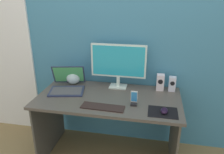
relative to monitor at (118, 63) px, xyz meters
name	(u,v)px	position (x,y,z in m)	size (l,w,h in m)	color
wall_back	(116,35)	(-0.05, 0.14, 0.27)	(6.00, 0.04, 2.50)	teal
door_left	(0,51)	(-1.44, 0.11, 0.03)	(0.82, 0.02, 2.02)	white
desk	(109,110)	(-0.05, -0.25, -0.42)	(1.39, 0.71, 0.72)	#4E473F
monitor	(118,63)	(0.00, 0.00, 0.00)	(0.57, 0.14, 0.47)	silver
speaker_right	(172,84)	(0.56, 0.01, -0.19)	(0.07, 0.07, 0.15)	silver
speaker_near_monitor	(160,82)	(0.44, 0.01, -0.18)	(0.08, 0.08, 0.17)	silver
laptop	(67,85)	(-0.51, -0.17, -0.22)	(0.41, 0.41, 0.23)	#272E4C
fishbowl	(73,77)	(-0.50, 0.00, -0.19)	(0.16, 0.16, 0.16)	silver
keyboard_external	(103,107)	(-0.06, -0.47, -0.26)	(0.39, 0.12, 0.01)	black
mousepad	(163,112)	(0.46, -0.45, -0.27)	(0.25, 0.20, 0.00)	black
mouse	(164,111)	(0.47, -0.46, -0.25)	(0.06, 0.10, 0.04)	black
phone_in_dock	(134,100)	(0.21, -0.37, -0.22)	(0.06, 0.05, 0.14)	black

